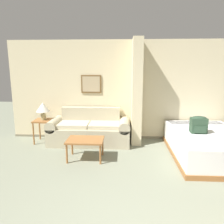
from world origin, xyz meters
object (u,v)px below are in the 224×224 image
backpack (199,124)px  coffee_table (85,141)px  table_lamp (43,108)px  bed (206,144)px  couch (90,130)px

backpack → coffee_table: bearing=-173.9°
table_lamp → bed: bearing=-10.4°
couch → bed: couch is taller
coffee_table → bed: bed is taller
couch → coffee_table: bearing=-86.3°
table_lamp → backpack: size_ratio=1.23×
coffee_table → table_lamp: size_ratio=1.70×
couch → backpack: size_ratio=5.66×
bed → backpack: 0.50m
couch → backpack: bearing=-17.2°
couch → table_lamp: (-1.18, -0.01, 0.57)m
couch → bed: (2.67, -0.71, -0.05)m
table_lamp → bed: (3.84, -0.70, -0.63)m
backpack → bed: bearing=12.0°
backpack → table_lamp: bearing=168.3°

